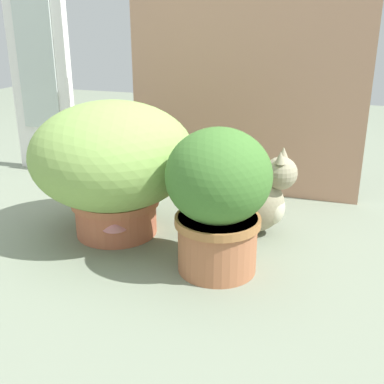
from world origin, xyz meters
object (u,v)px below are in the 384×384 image
Objects in this scene: cat at (252,199)px; mushroom_ornament_pink at (115,226)px; leafy_planter at (218,196)px; grass_planter at (113,161)px.

cat reaches higher than mushroom_ornament_pink.
leafy_planter is at bearing -97.33° from cat.
grass_planter is at bearing 115.23° from mushroom_ornament_pink.
grass_planter reaches higher than mushroom_ornament_pink.
leafy_planter is 0.32m from cat.
leafy_planter is at bearing -4.93° from mushroom_ornament_pink.
grass_planter reaches higher than cat.
grass_planter is 1.45× the size of cat.
mushroom_ornament_pink is at bearing 175.07° from leafy_planter.
cat is 0.47m from mushroom_ornament_pink.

